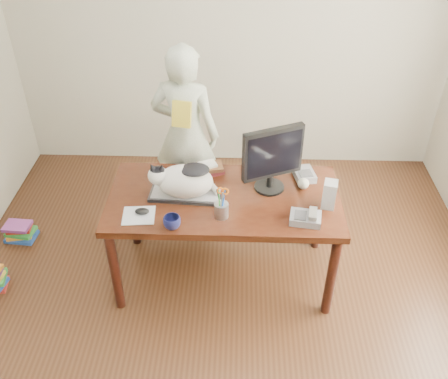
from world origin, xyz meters
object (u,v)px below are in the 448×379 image
(cat, at_px, (183,180))
(person, at_px, (186,135))
(phone, at_px, (306,218))
(book_pile_b, at_px, (20,231))
(book_stack, at_px, (209,168))
(baseball, at_px, (303,184))
(speaker, at_px, (330,194))
(mouse, at_px, (142,211))
(monitor, at_px, (273,156))
(coffee_mug, at_px, (172,222))
(desk, at_px, (225,206))
(calculator, at_px, (304,174))
(keyboard, at_px, (186,195))
(pen_cup, at_px, (221,209))

(cat, height_order, person, person)
(person, bearing_deg, phone, 141.70)
(phone, relative_size, person, 0.14)
(book_pile_b, bearing_deg, book_stack, -1.86)
(cat, relative_size, baseball, 6.12)
(speaker, height_order, person, person)
(mouse, height_order, person, person)
(monitor, bearing_deg, book_pile_b, 149.14)
(cat, xyz_separation_m, coffee_mug, (-0.04, -0.33, -0.10))
(baseball, bearing_deg, coffee_mug, -152.50)
(desk, relative_size, speaker, 8.24)
(coffee_mug, bearing_deg, monitor, 34.05)
(coffee_mug, height_order, baseball, coffee_mug)
(phone, height_order, person, person)
(mouse, xyz_separation_m, book_pile_b, (-1.19, 0.55, -0.70))
(coffee_mug, distance_m, book_stack, 0.66)
(phone, bearing_deg, baseball, 96.83)
(desk, relative_size, mouse, 16.10)
(speaker, distance_m, calculator, 0.36)
(keyboard, bearing_deg, cat, -171.64)
(speaker, bearing_deg, cat, -170.84)
(speaker, bearing_deg, calculator, 124.74)
(cat, distance_m, mouse, 0.34)
(cat, bearing_deg, book_pile_b, 169.94)
(monitor, height_order, calculator, monitor)
(keyboard, bearing_deg, mouse, -139.99)
(coffee_mug, relative_size, book_pile_b, 0.43)
(phone, relative_size, calculator, 1.05)
(pen_cup, height_order, book_pile_b, pen_cup)
(calculator, xyz_separation_m, book_pile_b, (-2.29, 0.10, -0.70))
(book_stack, bearing_deg, person, 96.62)
(phone, height_order, calculator, phone)
(cat, xyz_separation_m, phone, (0.81, -0.24, -0.11))
(baseball, height_order, calculator, baseball)
(monitor, relative_size, mouse, 4.88)
(monitor, xyz_separation_m, calculator, (0.25, 0.16, -0.25))
(pen_cup, relative_size, calculator, 1.14)
(monitor, xyz_separation_m, person, (-0.66, 0.70, -0.25))
(keyboard, distance_m, coffee_mug, 0.34)
(cat, height_order, baseball, cat)
(baseball, bearing_deg, mouse, -163.50)
(phone, bearing_deg, monitor, 131.54)
(baseball, bearing_deg, person, 142.89)
(cat, distance_m, speaker, 0.98)
(mouse, xyz_separation_m, person, (0.19, 1.00, -0.00))
(keyboard, bearing_deg, speaker, -0.55)
(person, bearing_deg, calculator, 160.75)
(coffee_mug, height_order, calculator, coffee_mug)
(coffee_mug, bearing_deg, phone, 6.20)
(phone, bearing_deg, pen_cup, -173.96)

